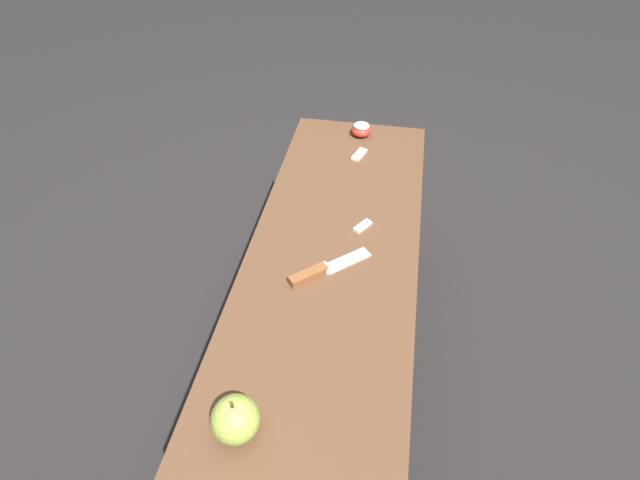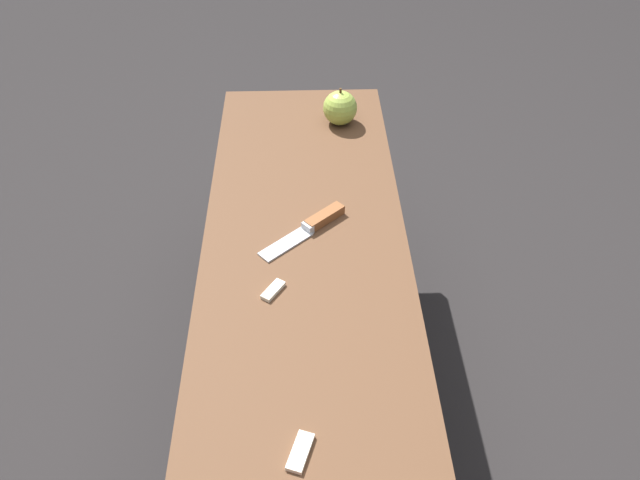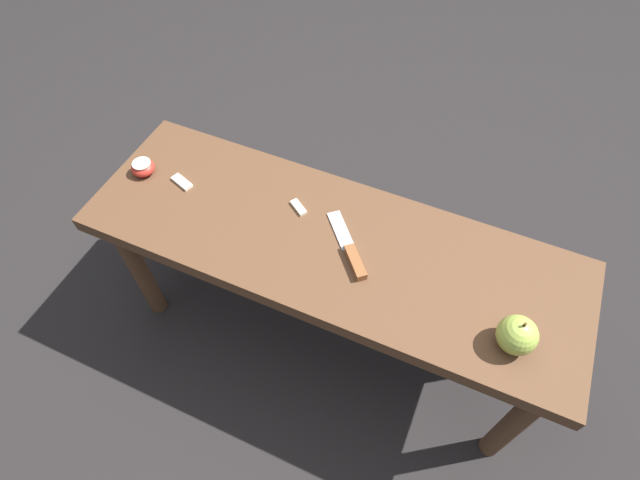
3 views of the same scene
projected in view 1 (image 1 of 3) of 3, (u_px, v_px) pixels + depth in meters
ground_plane at (329, 373)px, 1.49m from camera, size 8.00×8.00×0.00m
wooden_bench at (331, 276)px, 1.20m from camera, size 1.20×0.40×0.50m
knife at (319, 271)px, 1.10m from camera, size 0.16×0.17×0.02m
apple_whole at (235, 419)px, 0.82m from camera, size 0.08×0.08×0.09m
apple_cut at (361, 130)px, 1.51m from camera, size 0.06×0.06×0.04m
apple_slice_near_knife at (359, 154)px, 1.44m from camera, size 0.07×0.04×0.01m
apple_slice_center at (363, 226)px, 1.22m from camera, size 0.05×0.04×0.01m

